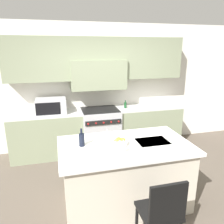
{
  "coord_description": "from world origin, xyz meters",
  "views": [
    {
      "loc": [
        -0.87,
        -2.6,
        2.17
      ],
      "look_at": [
        -0.0,
        0.74,
        1.17
      ],
      "focal_mm": 35.0,
      "sensor_mm": 36.0,
      "label": 1
    }
  ],
  "objects_px": {
    "range_stove": "(100,130)",
    "microwave": "(51,106)",
    "wine_glass_far": "(107,133)",
    "island_chair": "(162,211)",
    "wine_glass_near": "(123,144)",
    "oil_bottle_on_counter": "(125,105)",
    "fruit_bowl": "(120,142)",
    "wine_bottle": "(82,139)"
  },
  "relations": [
    {
      "from": "microwave",
      "to": "wine_bottle",
      "type": "relative_size",
      "value": 2.39
    },
    {
      "from": "island_chair",
      "to": "wine_glass_near",
      "type": "distance_m",
      "value": 0.85
    },
    {
      "from": "wine_glass_far",
      "to": "fruit_bowl",
      "type": "bearing_deg",
      "value": -45.1
    },
    {
      "from": "wine_glass_far",
      "to": "oil_bottle_on_counter",
      "type": "distance_m",
      "value": 1.8
    },
    {
      "from": "range_stove",
      "to": "microwave",
      "type": "height_order",
      "value": "microwave"
    },
    {
      "from": "range_stove",
      "to": "fruit_bowl",
      "type": "relative_size",
      "value": 3.88
    },
    {
      "from": "wine_glass_near",
      "to": "oil_bottle_on_counter",
      "type": "distance_m",
      "value": 2.13
    },
    {
      "from": "fruit_bowl",
      "to": "oil_bottle_on_counter",
      "type": "xyz_separation_m",
      "value": [
        0.65,
        1.75,
        0.04
      ]
    },
    {
      "from": "island_chair",
      "to": "wine_bottle",
      "type": "height_order",
      "value": "wine_bottle"
    },
    {
      "from": "oil_bottle_on_counter",
      "to": "range_stove",
      "type": "bearing_deg",
      "value": -178.65
    },
    {
      "from": "fruit_bowl",
      "to": "oil_bottle_on_counter",
      "type": "relative_size",
      "value": 1.41
    },
    {
      "from": "wine_glass_far",
      "to": "fruit_bowl",
      "type": "height_order",
      "value": "wine_glass_far"
    },
    {
      "from": "wine_glass_near",
      "to": "microwave",
      "type": "bearing_deg",
      "value": 113.46
    },
    {
      "from": "fruit_bowl",
      "to": "oil_bottle_on_counter",
      "type": "distance_m",
      "value": 1.87
    },
    {
      "from": "microwave",
      "to": "wine_bottle",
      "type": "bearing_deg",
      "value": -76.48
    },
    {
      "from": "microwave",
      "to": "oil_bottle_on_counter",
      "type": "relative_size",
      "value": 3.41
    },
    {
      "from": "range_stove",
      "to": "microwave",
      "type": "xyz_separation_m",
      "value": [
        -0.99,
        0.02,
        0.6
      ]
    },
    {
      "from": "island_chair",
      "to": "wine_glass_near",
      "type": "bearing_deg",
      "value": 109.65
    },
    {
      "from": "island_chair",
      "to": "fruit_bowl",
      "type": "height_order",
      "value": "fruit_bowl"
    },
    {
      "from": "island_chair",
      "to": "wine_glass_far",
      "type": "height_order",
      "value": "wine_glass_far"
    },
    {
      "from": "range_stove",
      "to": "island_chair",
      "type": "bearing_deg",
      "value": -87.44
    },
    {
      "from": "fruit_bowl",
      "to": "wine_bottle",
      "type": "bearing_deg",
      "value": 171.46
    },
    {
      "from": "range_stove",
      "to": "wine_glass_near",
      "type": "relative_size",
      "value": 5.13
    },
    {
      "from": "wine_bottle",
      "to": "wine_glass_far",
      "type": "distance_m",
      "value": 0.37
    },
    {
      "from": "wine_bottle",
      "to": "wine_glass_far",
      "type": "height_order",
      "value": "wine_bottle"
    },
    {
      "from": "microwave",
      "to": "fruit_bowl",
      "type": "distance_m",
      "value": 1.98
    },
    {
      "from": "microwave",
      "to": "wine_glass_far",
      "type": "xyz_separation_m",
      "value": [
        0.77,
        -1.62,
        -0.03
      ]
    },
    {
      "from": "wine_glass_far",
      "to": "oil_bottle_on_counter",
      "type": "relative_size",
      "value": 1.07
    },
    {
      "from": "range_stove",
      "to": "fruit_bowl",
      "type": "distance_m",
      "value": 1.81
    },
    {
      "from": "microwave",
      "to": "oil_bottle_on_counter",
      "type": "height_order",
      "value": "microwave"
    },
    {
      "from": "island_chair",
      "to": "fruit_bowl",
      "type": "xyz_separation_m",
      "value": [
        -0.2,
        0.91,
        0.42
      ]
    },
    {
      "from": "range_stove",
      "to": "fruit_bowl",
      "type": "bearing_deg",
      "value": -92.68
    },
    {
      "from": "wine_bottle",
      "to": "wine_glass_near",
      "type": "height_order",
      "value": "wine_bottle"
    },
    {
      "from": "island_chair",
      "to": "wine_bottle",
      "type": "xyz_separation_m",
      "value": [
        -0.7,
        0.98,
        0.48
      ]
    },
    {
      "from": "microwave",
      "to": "fruit_bowl",
      "type": "relative_size",
      "value": 2.42
    },
    {
      "from": "microwave",
      "to": "island_chair",
      "type": "bearing_deg",
      "value": -67.44
    },
    {
      "from": "range_stove",
      "to": "wine_glass_far",
      "type": "height_order",
      "value": "wine_glass_far"
    },
    {
      "from": "wine_glass_far",
      "to": "wine_glass_near",
      "type": "bearing_deg",
      "value": -74.6
    },
    {
      "from": "range_stove",
      "to": "wine_glass_near",
      "type": "bearing_deg",
      "value": -93.14
    },
    {
      "from": "microwave",
      "to": "island_chair",
      "type": "xyz_separation_m",
      "value": [
        1.11,
        -2.67,
        -0.54
      ]
    },
    {
      "from": "island_chair",
      "to": "wine_bottle",
      "type": "distance_m",
      "value": 1.3
    },
    {
      "from": "wine_glass_near",
      "to": "wine_glass_far",
      "type": "height_order",
      "value": "same"
    }
  ]
}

